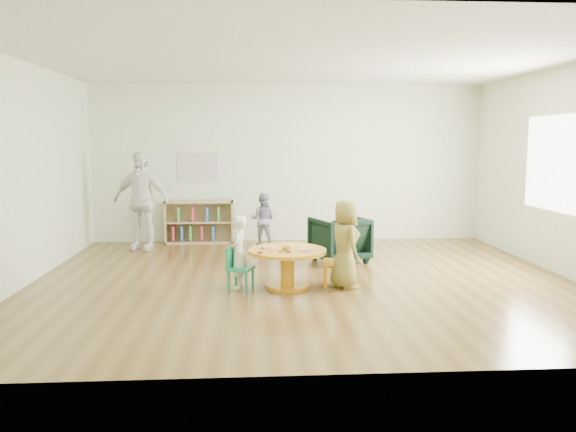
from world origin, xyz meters
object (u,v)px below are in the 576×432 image
object	(u,v)px
activity_table	(287,261)
child_right	(345,244)
bookshelf	(199,222)
kid_chair_right	(339,261)
armchair	(339,239)
toddler	(263,219)
kid_chair_left	(238,266)
adult_caretaker	(141,201)
child_left	(238,252)

from	to	relation	value
activity_table	child_right	bearing A→B (deg)	-3.44
bookshelf	child_right	distance (m)	3.88
kid_chair_right	armchair	bearing A→B (deg)	1.41
activity_table	toddler	xyz separation A→B (m)	(-0.24, 2.87, 0.13)
kid_chair_left	child_right	world-z (taller)	child_right
kid_chair_left	adult_caretaker	distance (m)	3.21
toddler	adult_caretaker	size ratio (longest dim) A/B	0.56
armchair	child_left	size ratio (longest dim) A/B	0.83
kid_chair_left	bookshelf	xyz separation A→B (m)	(-0.77, 3.26, 0.08)
child_left	toddler	distance (m)	2.87
armchair	toddler	distance (m)	1.80
child_right	adult_caretaker	xyz separation A→B (m)	(-2.97, 2.70, 0.28)
armchair	child_right	distance (m)	1.54
kid_chair_right	child_left	size ratio (longest dim) A/B	0.65
child_right	toddler	world-z (taller)	child_right
bookshelf	child_left	world-z (taller)	child_left
kid_chair_left	child_left	distance (m)	0.18
kid_chair_right	child_right	bearing A→B (deg)	-145.95
child_right	adult_caretaker	size ratio (longest dim) A/B	0.66
kid_chair_left	armchair	world-z (taller)	armchair
child_right	adult_caretaker	distance (m)	4.03
kid_chair_left	armchair	bearing A→B (deg)	156.05
child_left	child_right	world-z (taller)	child_right
activity_table	kid_chair_right	distance (m)	0.66
child_left	adult_caretaker	world-z (taller)	adult_caretaker
activity_table	adult_caretaker	world-z (taller)	adult_caretaker
child_left	adult_caretaker	xyz separation A→B (m)	(-1.67, 2.64, 0.37)
kid_chair_left	kid_chair_right	bearing A→B (deg)	115.52
adult_caretaker	kid_chair_left	bearing A→B (deg)	-44.85
bookshelf	child_left	bearing A→B (deg)	-76.39
activity_table	child_left	distance (m)	0.61
activity_table	bookshelf	distance (m)	3.51
child_right	toddler	bearing A→B (deg)	1.13
armchair	child_left	world-z (taller)	child_left
activity_table	child_right	distance (m)	0.74
kid_chair_left	child_left	world-z (taller)	child_left
child_right	adult_caretaker	world-z (taller)	adult_caretaker
bookshelf	armchair	world-z (taller)	bookshelf
kid_chair_left	toddler	world-z (taller)	toddler
child_left	toddler	xyz separation A→B (m)	(0.37, 2.85, 0.01)
activity_table	armchair	world-z (taller)	armchair
bookshelf	kid_chair_right	bearing A→B (deg)	-57.17
activity_table	kid_chair_right	bearing A→B (deg)	6.18
bookshelf	adult_caretaker	size ratio (longest dim) A/B	0.73
kid_chair_right	adult_caretaker	xyz separation A→B (m)	(-2.93, 2.59, 0.51)
activity_table	kid_chair_left	xyz separation A→B (m)	(-0.61, -0.03, -0.05)
kid_chair_right	child_left	distance (m)	1.27
kid_chair_right	armchair	size ratio (longest dim) A/B	0.78
bookshelf	child_right	world-z (taller)	child_right
activity_table	armchair	size ratio (longest dim) A/B	1.29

